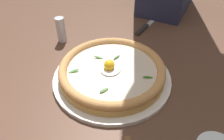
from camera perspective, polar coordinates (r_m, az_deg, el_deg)
The scene contains 5 objects.
ground_plane at distance 0.62m, azimuth -2.94°, elevation -3.35°, with size 2.40×2.40×0.03m, color brown.
pizza_plate at distance 0.60m, azimuth -0.00°, elevation -1.89°, with size 0.34×0.34×0.01m, color white.
pizza at distance 0.58m, azimuth -0.01°, elevation 0.02°, with size 0.30×0.30×0.06m.
table_knife at distance 0.87m, azimuth 9.40°, elevation 11.93°, with size 0.23×0.05×0.01m.
pepper_shaker at distance 0.77m, azimuth -13.97°, elevation 10.79°, with size 0.03×0.03×0.09m, color silver.
Camera 1 is at (-0.39, -0.22, 0.41)m, focal length 32.92 mm.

